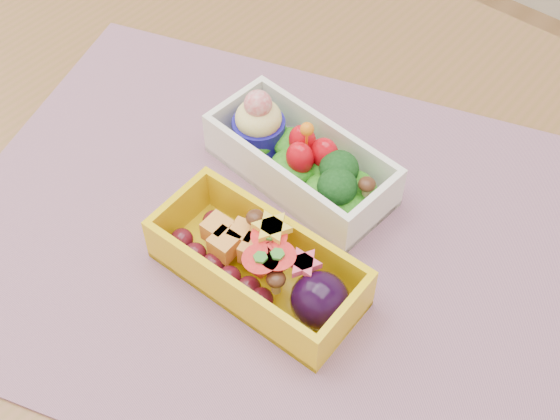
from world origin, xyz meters
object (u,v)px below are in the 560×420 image
Objects in this scene: table at (298,270)px; bento_white at (300,159)px; placemat at (270,235)px; bento_yellow at (261,265)px.

table is 0.13m from bento_white.
bento_white is at bearing 107.59° from placemat.
bento_white reaches higher than table.
table is 6.36× the size of bento_yellow.
bento_yellow is at bearing -58.22° from placemat.
bento_yellow is (0.05, -0.12, 0.00)m from bento_white.
bento_white is (-0.03, 0.03, 0.13)m from table.
placemat is 0.08m from bento_white.
placemat is 0.06m from bento_yellow.
placemat is (-0.00, -0.04, 0.10)m from table.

